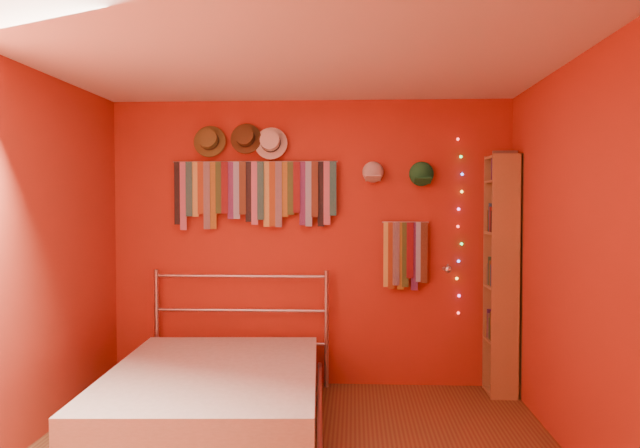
% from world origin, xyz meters
% --- Properties ---
extents(back_wall, '(3.50, 0.02, 2.50)m').
position_xyz_m(back_wall, '(0.00, 1.75, 1.25)').
color(back_wall, '#AB3A1B').
rests_on(back_wall, ground).
extents(right_wall, '(0.02, 3.50, 2.50)m').
position_xyz_m(right_wall, '(1.75, 0.00, 1.25)').
color(right_wall, '#AB3A1B').
rests_on(right_wall, ground).
extents(left_wall, '(0.02, 3.50, 2.50)m').
position_xyz_m(left_wall, '(-1.75, 0.00, 1.25)').
color(left_wall, '#AB3A1B').
rests_on(left_wall, ground).
extents(ceiling, '(3.50, 3.50, 0.02)m').
position_xyz_m(ceiling, '(0.00, 0.00, 2.50)').
color(ceiling, white).
rests_on(ceiling, back_wall).
extents(tie_rack, '(1.45, 0.03, 0.60)m').
position_xyz_m(tie_rack, '(-0.48, 1.68, 1.71)').
color(tie_rack, '#B8B7BC').
rests_on(tie_rack, back_wall).
extents(small_tie_rack, '(0.40, 0.03, 0.60)m').
position_xyz_m(small_tie_rack, '(0.83, 1.68, 1.17)').
color(small_tie_rack, '#B8B7BC').
rests_on(small_tie_rack, back_wall).
extents(fedora_olive, '(0.28, 0.15, 0.28)m').
position_xyz_m(fedora_olive, '(-0.88, 1.65, 2.15)').
color(fedora_olive, brown).
rests_on(fedora_olive, back_wall).
extents(fedora_brown, '(0.27, 0.15, 0.27)m').
position_xyz_m(fedora_brown, '(-0.56, 1.66, 2.17)').
color(fedora_brown, '#4E381C').
rests_on(fedora_brown, back_wall).
extents(fedora_white, '(0.29, 0.16, 0.28)m').
position_xyz_m(fedora_white, '(-0.34, 1.65, 2.13)').
color(fedora_white, white).
rests_on(fedora_white, back_wall).
extents(cap_white, '(0.18, 0.23, 0.18)m').
position_xyz_m(cap_white, '(0.55, 1.70, 1.87)').
color(cap_white, silver).
rests_on(cap_white, back_wall).
extents(cap_green, '(0.20, 0.25, 0.20)m').
position_xyz_m(cap_green, '(0.97, 1.70, 1.85)').
color(cap_green, '#1A7539').
rests_on(cap_green, back_wall).
extents(fairy_lights, '(0.06, 0.02, 1.53)m').
position_xyz_m(fairy_lights, '(1.30, 1.71, 1.40)').
color(fairy_lights, '#FF3333').
rests_on(fairy_lights, back_wall).
extents(reading_lamp, '(0.06, 0.27, 0.08)m').
position_xyz_m(reading_lamp, '(1.17, 1.54, 1.05)').
color(reading_lamp, '#B8B7BC').
rests_on(reading_lamp, back_wall).
extents(bookshelf, '(0.25, 0.34, 2.00)m').
position_xyz_m(bookshelf, '(1.66, 1.53, 1.02)').
color(bookshelf, '#9C7C46').
rests_on(bookshelf, ground).
extents(bed, '(1.64, 2.14, 1.02)m').
position_xyz_m(bed, '(-0.60, 0.59, 0.24)').
color(bed, '#B8B7BC').
rests_on(bed, ground).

